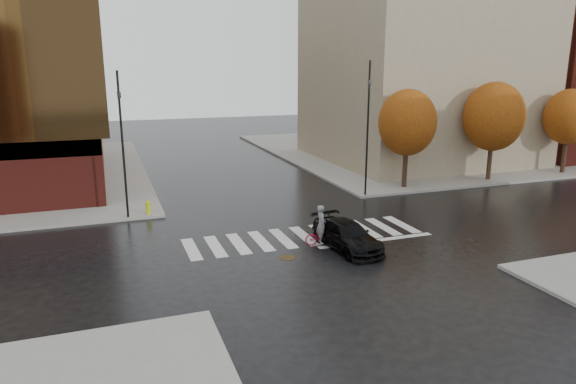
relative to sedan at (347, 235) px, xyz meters
name	(u,v)px	position (x,y,z in m)	size (l,w,h in m)	color
ground	(308,239)	(-1.17, 1.80, -0.63)	(120.00, 120.00, 0.00)	black
sidewalk_ne	(425,149)	(19.83, 22.80, -0.55)	(30.00, 30.00, 0.15)	gray
crosswalk	(304,236)	(-1.17, 2.30, -0.62)	(12.00, 3.00, 0.01)	silver
building_ne_tan	(419,53)	(15.83, 18.80, 8.52)	(16.00, 16.00, 18.00)	gray
building_ne_brick	(569,76)	(31.83, 17.80, 6.52)	(14.00, 14.00, 14.00)	maroon
building_nw_far	(19,44)	(-17.17, 38.80, 9.52)	(14.00, 12.00, 20.00)	gray
tree_ne_a	(407,123)	(8.83, 9.20, 3.83)	(3.80, 3.80, 6.50)	black
tree_ne_b	(494,117)	(15.83, 9.20, 3.99)	(4.20, 4.20, 6.89)	black
tree_ne_c	(569,117)	(22.83, 9.20, 3.75)	(3.60, 3.60, 6.31)	black
sedan	(347,235)	(0.00, 0.00, 0.00)	(1.76, 4.32, 1.25)	black
cyclist	(322,232)	(-0.86, 0.80, 0.03)	(1.76, 0.85, 1.92)	maroon
traffic_light_nw	(122,135)	(-9.11, 8.10, 3.98)	(0.23, 0.21, 7.73)	black
traffic_light_ne	(368,118)	(5.29, 8.10, 4.35)	(0.20, 0.23, 8.26)	black
fire_hydrant	(148,207)	(-8.02, 8.30, -0.05)	(0.27, 0.27, 0.77)	#C4C90B
manhole	(288,258)	(-2.92, -0.20, -0.62)	(0.69, 0.69, 0.01)	#49361A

